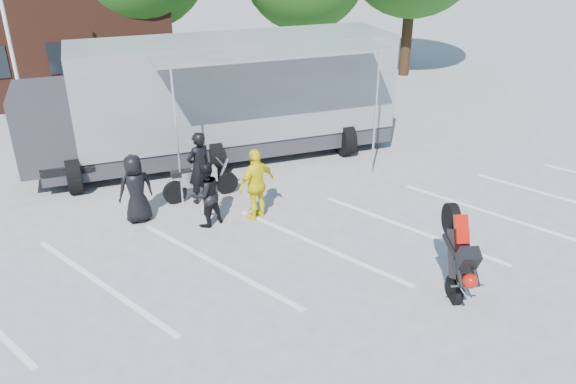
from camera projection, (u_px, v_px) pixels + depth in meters
ground at (327, 270)px, 12.05m from camera, size 100.00×100.00×0.00m
parking_bay_lines at (310, 246)px, 12.89m from camera, size 18.09×13.33×0.01m
transporter_truck at (224, 157)px, 17.78m from camera, size 11.68×5.78×3.69m
parked_motorcycle at (202, 198)px, 15.17m from camera, size 2.16×0.92×1.10m
stunt_bike_rider at (443, 282)px, 11.63m from camera, size 1.19×1.84×2.00m
spectator_leather_a at (136, 189)px, 13.65m from camera, size 0.95×0.73×1.74m
spectator_leather_b at (199, 168)px, 14.57m from camera, size 0.84×0.72×1.94m
spectator_leather_c at (206, 194)px, 13.49m from camera, size 0.99×0.90×1.65m
spectator_hivis at (257, 184)px, 13.78m from camera, size 1.17×0.85×1.85m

